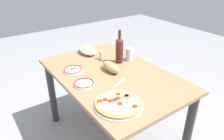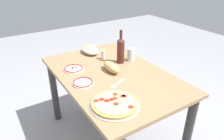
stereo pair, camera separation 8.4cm
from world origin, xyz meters
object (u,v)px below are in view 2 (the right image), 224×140
baked_pasta_dish (90,49)px  spice_shaker (103,55)px  side_plate_near (74,69)px  side_plate_far (83,83)px  pepperoni_pizza (115,104)px  water_glass (131,55)px  dining_table (112,86)px  wine_bottle (121,50)px  bread_loaf (111,67)px

baked_pasta_dish → spice_shaker: (0.20, 0.04, 0.00)m
side_plate_near → side_plate_far: side_plate_near is taller
pepperoni_pizza → spice_shaker: size_ratio=3.79×
water_glass → side_plate_near: bearing=-101.7°
dining_table → pepperoni_pizza: bearing=-29.9°
baked_pasta_dish → water_glass: 0.44m
side_plate_far → spice_shaker: spice_shaker is taller
water_glass → side_plate_far: water_glass is taller
side_plate_far → water_glass: bearing=104.7°
pepperoni_pizza → water_glass: water_glass is taller
pepperoni_pizza → side_plate_far: size_ratio=2.02×
dining_table → wine_bottle: bearing=127.7°
wine_bottle → side_plate_near: size_ratio=1.81×
water_glass → side_plate_near: 0.55m
bread_loaf → spice_shaker: (-0.26, 0.07, 0.00)m
wine_bottle → side_plate_far: 0.51m
baked_pasta_dish → side_plate_far: size_ratio=1.47×
dining_table → baked_pasta_dish: (-0.49, 0.05, 0.17)m
water_glass → side_plate_far: bearing=-75.3°
side_plate_near → dining_table: bearing=46.6°
pepperoni_pizza → dining_table: bearing=150.1°
side_plate_near → spice_shaker: (-0.06, 0.33, 0.03)m
dining_table → pepperoni_pizza: (0.39, -0.23, 0.14)m
side_plate_near → side_plate_far: size_ratio=1.05×
dining_table → water_glass: water_glass is taller
side_plate_far → spice_shaker: size_ratio=1.88×
wine_bottle → side_plate_far: size_ratio=1.90×
water_glass → bread_loaf: 0.29m
dining_table → side_plate_far: bearing=-84.6°
pepperoni_pizza → wine_bottle: wine_bottle is taller
wine_bottle → pepperoni_pizza: bearing=-37.4°
side_plate_near → bread_loaf: bearing=52.4°
side_plate_near → bread_loaf: size_ratio=0.82×
baked_pasta_dish → side_plate_far: baked_pasta_dish is taller
side_plate_far → bread_loaf: size_ratio=0.78×
water_glass → side_plate_far: 0.59m
side_plate_near → bread_loaf: (0.20, 0.26, 0.03)m
wine_bottle → spice_shaker: bearing=-146.9°
spice_shaker → pepperoni_pizza: bearing=-24.2°
baked_pasta_dish → side_plate_far: bearing=-32.2°
water_glass → side_plate_near: (-0.11, -0.54, -0.05)m
side_plate_near → spice_shaker: bearing=100.2°
side_plate_far → side_plate_near: bearing=172.5°
spice_shaker → bread_loaf: bearing=-14.9°
baked_pasta_dish → wine_bottle: 0.39m
baked_pasta_dish → bread_loaf: size_ratio=1.15×
dining_table → spice_shaker: (-0.29, 0.08, 0.17)m
dining_table → bread_loaf: (-0.03, 0.01, 0.17)m
water_glass → side_plate_near: size_ratio=0.71×
dining_table → pepperoni_pizza: 0.47m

